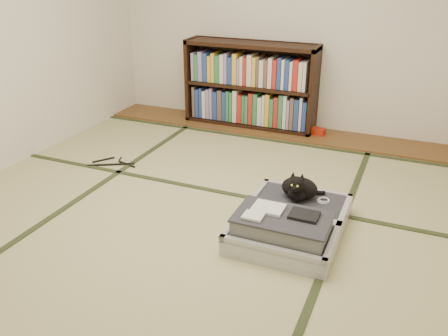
% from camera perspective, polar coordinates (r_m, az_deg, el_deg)
% --- Properties ---
extents(floor, '(4.50, 4.50, 0.00)m').
position_cam_1_polar(floor, '(3.58, -2.94, -5.65)').
color(floor, '#C0BC80').
rests_on(floor, ground).
extents(wood_strip, '(4.00, 0.50, 0.02)m').
position_cam_1_polar(wood_strip, '(5.28, 6.54, 4.48)').
color(wood_strip, brown).
rests_on(wood_strip, ground).
extents(red_item, '(0.16, 0.11, 0.07)m').
position_cam_1_polar(red_item, '(5.20, 11.21, 4.37)').
color(red_item, '#AF220E').
rests_on(red_item, wood_strip).
extents(room_shell, '(4.50, 4.50, 4.50)m').
position_cam_1_polar(room_shell, '(3.12, -3.54, 18.33)').
color(room_shell, white).
rests_on(room_shell, ground).
extents(tatami_borders, '(4.00, 4.50, 0.01)m').
position_cam_1_polar(tatami_borders, '(3.97, 0.15, -2.34)').
color(tatami_borders, '#2D381E').
rests_on(tatami_borders, ground).
extents(bookcase, '(1.47, 0.34, 0.94)m').
position_cam_1_polar(bookcase, '(5.32, 3.17, 9.73)').
color(bookcase, black).
rests_on(bookcase, wood_strip).
extents(suitcase, '(0.69, 0.93, 0.27)m').
position_cam_1_polar(suitcase, '(3.31, 7.85, -6.58)').
color(suitcase, silver).
rests_on(suitcase, floor).
extents(cat, '(0.31, 0.31, 0.25)m').
position_cam_1_polar(cat, '(3.51, 9.00, -2.41)').
color(cat, black).
rests_on(cat, suitcase).
extents(cable_coil, '(0.10, 0.10, 0.02)m').
position_cam_1_polar(cable_coil, '(3.55, 11.89, -3.84)').
color(cable_coil, white).
rests_on(cable_coil, suitcase).
extents(hanger, '(0.43, 0.30, 0.01)m').
position_cam_1_polar(hanger, '(4.54, -13.20, 0.57)').
color(hanger, black).
rests_on(hanger, floor).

